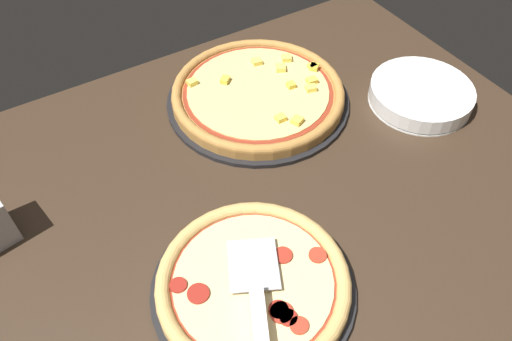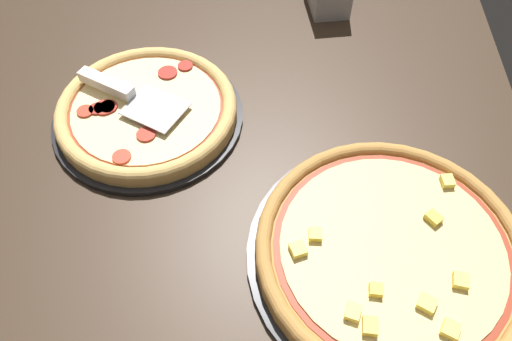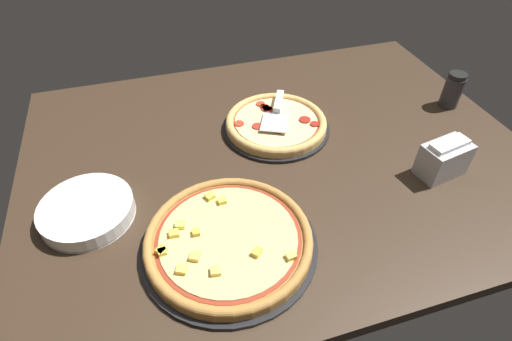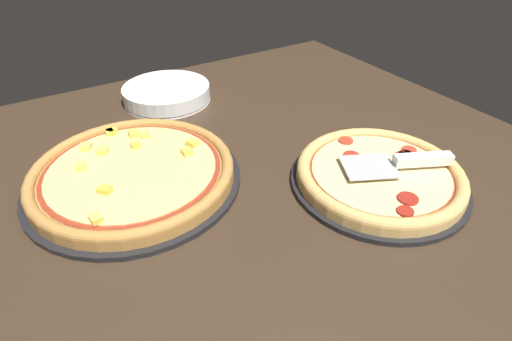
{
  "view_description": "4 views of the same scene",
  "coord_description": "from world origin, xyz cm",
  "views": [
    {
      "loc": [
        -22.97,
        -44.68,
        74.25
      ],
      "look_at": [
        9.7,
        9.09,
        3.0
      ],
      "focal_mm": 35.0,
      "sensor_mm": 36.0,
      "label": 1
    },
    {
      "loc": [
        56.72,
        11.92,
        65.23
      ],
      "look_at": [
        9.7,
        9.09,
        3.0
      ],
      "focal_mm": 35.0,
      "sensor_mm": 36.0,
      "label": 2
    },
    {
      "loc": [
        32.64,
        84.5,
        75.55
      ],
      "look_at": [
        9.7,
        9.09,
        3.0
      ],
      "focal_mm": 28.0,
      "sensor_mm": 36.0,
      "label": 3
    },
    {
      "loc": [
        -42.62,
        41.43,
        46.8
      ],
      "look_at": [
        9.7,
        9.09,
        3.0
      ],
      "focal_mm": 28.0,
      "sensor_mm": 36.0,
      "label": 4
    }
  ],
  "objects": [
    {
      "name": "pizza_pan_back",
      "position": [
        22.26,
        28.92,
        0.5
      ],
      "size": [
        40.88,
        40.88,
        1.0
      ],
      "primitive_type": "cylinder",
      "color": "black",
      "rests_on": "ground_plane"
    },
    {
      "name": "ground_plane",
      "position": [
        0.0,
        0.0,
        -1.8
      ],
      "size": [
        146.31,
        111.31,
        3.6
      ],
      "primitive_type": "cube",
      "color": "#38281C"
    },
    {
      "name": "pizza_front",
      "position": [
        -2.86,
        -10.76,
        2.45
      ],
      "size": [
        31.46,
        31.46,
        3.01
      ],
      "color": "#DBAD60",
      "rests_on": "pizza_pan_front"
    },
    {
      "name": "pizza_back",
      "position": [
        22.3,
        28.92,
        2.61
      ],
      "size": [
        38.43,
        38.43,
        3.52
      ],
      "color": "#B77F3D",
      "rests_on": "pizza_pan_back"
    },
    {
      "name": "serving_spatula",
      "position": [
        -4.94,
        -15.48,
        4.76
      ],
      "size": [
        13.63,
        20.83,
        2.0
      ],
      "color": "#B7B7BC",
      "rests_on": "pizza_front"
    },
    {
      "name": "pizza_pan_front",
      "position": [
        -2.87,
        -10.74,
        0.5
      ],
      "size": [
        33.47,
        33.47,
        1.0
      ],
      "primitive_type": "cylinder",
      "color": "black",
      "rests_on": "ground_plane"
    }
  ]
}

